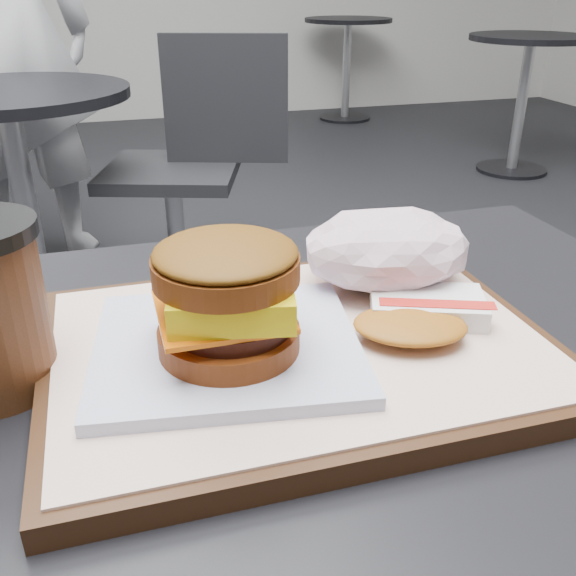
{
  "coord_description": "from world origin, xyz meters",
  "views": [
    {
      "loc": [
        -0.1,
        -0.38,
        1.04
      ],
      "look_at": [
        0.01,
        0.02,
        0.83
      ],
      "focal_mm": 40.0,
      "sensor_mm": 36.0,
      "label": 1
    }
  ],
  "objects_px": {
    "serving_tray": "(298,349)",
    "hash_brown": "(420,314)",
    "customer_table": "(280,558)",
    "patron": "(0,22)",
    "crumpled_wrapper": "(388,250)",
    "neighbor_table": "(17,158)",
    "breakfast_sandwich": "(228,310)",
    "neighbor_chair": "(191,155)"
  },
  "relations": [
    {
      "from": "breakfast_sandwich",
      "to": "patron",
      "type": "relative_size",
      "value": 0.12
    },
    {
      "from": "customer_table",
      "to": "hash_brown",
      "type": "xyz_separation_m",
      "value": [
        0.12,
        0.01,
        0.22
      ]
    },
    {
      "from": "neighbor_table",
      "to": "patron",
      "type": "height_order",
      "value": "patron"
    },
    {
      "from": "serving_tray",
      "to": "neighbor_table",
      "type": "distance_m",
      "value": 1.69
    },
    {
      "from": "patron",
      "to": "breakfast_sandwich",
      "type": "bearing_deg",
      "value": 117.3
    },
    {
      "from": "crumpled_wrapper",
      "to": "neighbor_table",
      "type": "relative_size",
      "value": 0.2
    },
    {
      "from": "crumpled_wrapper",
      "to": "neighbor_chair",
      "type": "relative_size",
      "value": 0.17
    },
    {
      "from": "customer_table",
      "to": "hash_brown",
      "type": "height_order",
      "value": "hash_brown"
    },
    {
      "from": "serving_tray",
      "to": "crumpled_wrapper",
      "type": "xyz_separation_m",
      "value": [
        0.1,
        0.07,
        0.04
      ]
    },
    {
      "from": "neighbor_chair",
      "to": "patron",
      "type": "xyz_separation_m",
      "value": [
        -0.57,
        0.62,
        0.38
      ]
    },
    {
      "from": "customer_table",
      "to": "breakfast_sandwich",
      "type": "height_order",
      "value": "breakfast_sandwich"
    },
    {
      "from": "customer_table",
      "to": "patron",
      "type": "bearing_deg",
      "value": 99.81
    },
    {
      "from": "serving_tray",
      "to": "crumpled_wrapper",
      "type": "relative_size",
      "value": 2.56
    },
    {
      "from": "serving_tray",
      "to": "breakfast_sandwich",
      "type": "bearing_deg",
      "value": -166.96
    },
    {
      "from": "customer_table",
      "to": "crumpled_wrapper",
      "type": "distance_m",
      "value": 0.28
    },
    {
      "from": "hash_brown",
      "to": "patron",
      "type": "distance_m",
      "value": 2.36
    },
    {
      "from": "breakfast_sandwich",
      "to": "neighbor_table",
      "type": "distance_m",
      "value": 1.69
    },
    {
      "from": "breakfast_sandwich",
      "to": "neighbor_table",
      "type": "height_order",
      "value": "breakfast_sandwich"
    },
    {
      "from": "breakfast_sandwich",
      "to": "patron",
      "type": "xyz_separation_m",
      "value": [
        -0.37,
        2.3,
        0.06
      ]
    },
    {
      "from": "hash_brown",
      "to": "patron",
      "type": "relative_size",
      "value": 0.07
    },
    {
      "from": "serving_tray",
      "to": "customer_table",
      "type": "bearing_deg",
      "value": -135.83
    },
    {
      "from": "customer_table",
      "to": "crumpled_wrapper",
      "type": "relative_size",
      "value": 5.4
    },
    {
      "from": "serving_tray",
      "to": "patron",
      "type": "bearing_deg",
      "value": 100.43
    },
    {
      "from": "neighbor_table",
      "to": "neighbor_chair",
      "type": "height_order",
      "value": "neighbor_chair"
    },
    {
      "from": "serving_tray",
      "to": "hash_brown",
      "type": "height_order",
      "value": "hash_brown"
    },
    {
      "from": "serving_tray",
      "to": "breakfast_sandwich",
      "type": "height_order",
      "value": "breakfast_sandwich"
    },
    {
      "from": "neighbor_table",
      "to": "crumpled_wrapper",
      "type": "bearing_deg",
      "value": -73.08
    },
    {
      "from": "serving_tray",
      "to": "patron",
      "type": "xyz_separation_m",
      "value": [
        -0.42,
        2.29,
        0.11
      ]
    },
    {
      "from": "crumpled_wrapper",
      "to": "patron",
      "type": "relative_size",
      "value": 0.08
    },
    {
      "from": "serving_tray",
      "to": "hash_brown",
      "type": "bearing_deg",
      "value": -5.49
    },
    {
      "from": "hash_brown",
      "to": "crumpled_wrapper",
      "type": "bearing_deg",
      "value": 85.29
    },
    {
      "from": "serving_tray",
      "to": "neighbor_table",
      "type": "bearing_deg",
      "value": 102.87
    },
    {
      "from": "serving_tray",
      "to": "breakfast_sandwich",
      "type": "distance_m",
      "value": 0.08
    },
    {
      "from": "crumpled_wrapper",
      "to": "patron",
      "type": "distance_m",
      "value": 2.28
    },
    {
      "from": "crumpled_wrapper",
      "to": "patron",
      "type": "bearing_deg",
      "value": 103.28
    },
    {
      "from": "crumpled_wrapper",
      "to": "neighbor_table",
      "type": "xyz_separation_m",
      "value": [
        -0.47,
        1.56,
        -0.27
      ]
    },
    {
      "from": "hash_brown",
      "to": "breakfast_sandwich",
      "type": "bearing_deg",
      "value": -178.6
    },
    {
      "from": "breakfast_sandwich",
      "to": "crumpled_wrapper",
      "type": "bearing_deg",
      "value": 27.18
    },
    {
      "from": "breakfast_sandwich",
      "to": "hash_brown",
      "type": "height_order",
      "value": "breakfast_sandwich"
    },
    {
      "from": "hash_brown",
      "to": "patron",
      "type": "bearing_deg",
      "value": 102.7
    },
    {
      "from": "hash_brown",
      "to": "crumpled_wrapper",
      "type": "height_order",
      "value": "crumpled_wrapper"
    },
    {
      "from": "hash_brown",
      "to": "patron",
      "type": "xyz_separation_m",
      "value": [
        -0.52,
        2.3,
        0.09
      ]
    }
  ]
}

